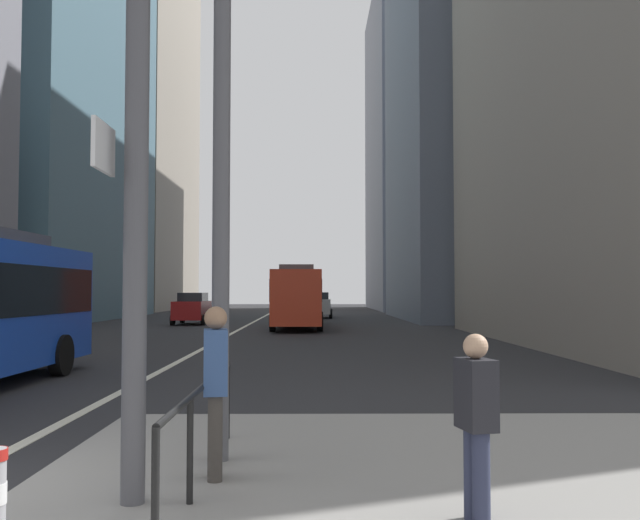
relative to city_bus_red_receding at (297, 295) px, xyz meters
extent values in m
plane|color=#28282B|center=(-3.03, -12.07, -1.84)|extent=(160.00, 160.00, 0.00)
cube|color=beige|center=(-3.03, -2.07, -1.83)|extent=(0.20, 80.00, 0.01)
cube|color=slate|center=(-19.03, 11.10, 19.96)|extent=(11.30, 25.10, 43.59)
cube|color=gray|center=(-19.03, 38.81, 20.64)|extent=(10.26, 24.86, 44.95)
cube|color=slate|center=(13.97, 12.25, 15.20)|extent=(13.39, 19.80, 34.07)
cube|color=slate|center=(13.97, 38.26, 15.80)|extent=(12.87, 21.96, 35.27)
cylinder|color=black|center=(-5.24, -21.96, -1.34)|extent=(0.32, 1.00, 1.00)
cube|color=red|center=(0.00, 0.03, -0.11)|extent=(2.60, 11.53, 2.75)
cube|color=black|center=(0.00, 0.03, 0.23)|extent=(2.64, 11.30, 1.10)
cube|color=#4C4C51|center=(0.02, -1.69, 1.41)|extent=(1.79, 4.16, 0.30)
cylinder|color=black|center=(-1.23, 3.70, -1.34)|extent=(0.31, 1.00, 1.00)
cylinder|color=black|center=(1.17, 3.73, -1.34)|extent=(0.31, 1.00, 1.00)
cylinder|color=black|center=(-1.17, -3.66, -1.34)|extent=(0.31, 1.00, 1.00)
cylinder|color=black|center=(1.23, -3.64, -1.34)|extent=(0.31, 1.00, 1.00)
cube|color=maroon|center=(-6.54, 4.03, -0.97)|extent=(1.84, 4.26, 1.10)
cube|color=black|center=(-6.53, 4.18, -0.16)|extent=(1.53, 2.31, 0.52)
cylinder|color=black|center=(-5.65, 2.58, -1.52)|extent=(0.23, 0.64, 0.64)
cylinder|color=black|center=(-7.47, 2.61, -1.52)|extent=(0.23, 0.64, 0.64)
cylinder|color=black|center=(-5.61, 5.46, -1.52)|extent=(0.23, 0.64, 0.64)
cylinder|color=black|center=(-7.43, 5.49, -1.52)|extent=(0.23, 0.64, 0.64)
cube|color=silver|center=(1.32, 14.15, -0.97)|extent=(1.92, 4.45, 1.10)
cube|color=black|center=(1.32, 14.00, -0.16)|extent=(1.57, 2.42, 0.52)
cylinder|color=black|center=(0.46, 15.67, -1.52)|extent=(0.24, 0.65, 0.64)
cylinder|color=black|center=(2.28, 15.61, -1.52)|extent=(0.24, 0.65, 0.64)
cylinder|color=black|center=(0.36, 12.69, -1.52)|extent=(0.24, 0.65, 0.64)
cylinder|color=black|center=(2.18, 12.63, -1.52)|extent=(0.24, 0.65, 0.64)
cube|color=gold|center=(0.05, 9.60, -0.97)|extent=(1.79, 4.03, 1.10)
cube|color=black|center=(0.05, 9.45, -0.16)|extent=(1.50, 2.18, 0.52)
cylinder|color=black|center=(-0.85, 10.97, -1.52)|extent=(0.22, 0.64, 0.64)
cylinder|color=black|center=(0.97, 10.97, -1.52)|extent=(0.22, 0.64, 0.64)
cylinder|color=black|center=(-0.86, 8.23, -1.52)|extent=(0.22, 0.64, 0.64)
cylinder|color=black|center=(0.96, 8.23, -1.52)|extent=(0.22, 0.64, 0.64)
cylinder|color=#515156|center=(-0.75, -32.63, 1.31)|extent=(0.22, 0.22, 6.00)
cube|color=white|center=(-1.00, -32.81, 1.51)|extent=(0.04, 0.60, 0.44)
cylinder|color=#56565B|center=(-0.18, -31.03, 2.31)|extent=(0.20, 0.20, 8.00)
cylinder|color=black|center=(-0.23, -34.04, -1.21)|extent=(0.06, 0.06, 0.95)
cylinder|color=black|center=(-0.23, -32.65, -1.21)|extent=(0.06, 0.06, 0.95)
cylinder|color=black|center=(-0.23, -31.26, -1.21)|extent=(0.06, 0.06, 0.95)
cylinder|color=black|center=(-0.23, -29.88, -1.21)|extent=(0.06, 0.06, 0.95)
cylinder|color=black|center=(-0.23, -31.96, -0.74)|extent=(0.06, 4.16, 0.06)
cylinder|color=#423D38|center=(-0.13, -31.76, -1.26)|extent=(0.15, 0.15, 0.86)
cylinder|color=#423D38|center=(-0.11, -31.92, -1.26)|extent=(0.15, 0.15, 0.86)
cube|color=#38568E|center=(-0.12, -31.84, -0.50)|extent=(0.29, 0.41, 0.66)
sphere|color=#9E7556|center=(-0.12, -31.84, -0.05)|extent=(0.24, 0.24, 0.24)
cylinder|color=#2D334C|center=(2.22, -33.10, -1.31)|extent=(0.15, 0.15, 0.76)
cylinder|color=#2D334C|center=(2.26, -33.26, -1.31)|extent=(0.15, 0.15, 0.76)
cube|color=#232328|center=(2.24, -33.18, -0.63)|extent=(0.31, 0.42, 0.59)
sphere|color=tan|center=(2.24, -33.18, -0.23)|extent=(0.21, 0.21, 0.21)
camera|label=1|loc=(0.88, -39.03, 0.23)|focal=39.21mm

